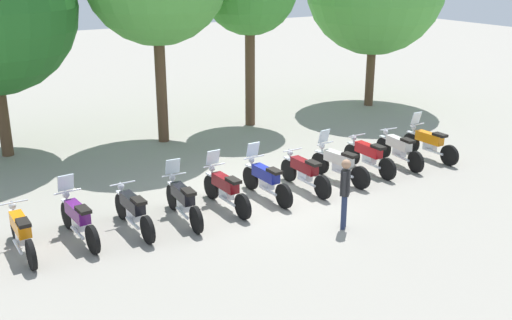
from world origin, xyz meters
The scene contains 13 objects.
ground_plane centered at (0.00, 0.00, 0.00)m, with size 80.00×80.00×0.00m, color gray.
motorcycle_0 centered at (-6.08, -0.01, 0.50)m, with size 0.62×2.19×0.99m.
motorcycle_1 centered at (-4.87, 0.05, 0.52)m, with size 0.62×2.19×1.37m.
motorcycle_2 centered at (-3.65, -0.10, 0.50)m, with size 0.62×2.19×0.99m.
motorcycle_3 centered at (-2.43, -0.17, 0.52)m, with size 0.62×2.19×1.37m.
motorcycle_4 centered at (-1.22, -0.05, 0.52)m, with size 0.62×2.19×1.37m.
motorcycle_5 centered at (0.00, 0.00, 0.52)m, with size 0.62×2.19×1.37m.
motorcycle_6 centered at (1.21, -0.02, 0.50)m, with size 0.62×2.19×0.99m.
motorcycle_7 centered at (2.42, 0.04, 0.52)m, with size 0.62×2.18×1.37m.
motorcycle_8 centered at (3.64, 0.18, 0.50)m, with size 0.62×2.19×0.99m.
motorcycle_9 centered at (4.86, 0.21, 0.50)m, with size 0.63×2.19×0.99m.
motorcycle_10 centered at (6.07, 0.16, 0.52)m, with size 0.62×2.19×1.37m.
person_0 centered at (0.58, -2.49, 0.98)m, with size 0.35×0.33×1.68m.
Camera 1 is at (-7.80, -12.50, 6.03)m, focal length 42.52 mm.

